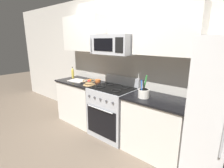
{
  "coord_description": "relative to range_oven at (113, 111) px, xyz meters",
  "views": [
    {
      "loc": [
        1.9,
        -1.56,
        1.75
      ],
      "look_at": [
        0.09,
        0.57,
        1.03
      ],
      "focal_mm": 27.37,
      "sensor_mm": 36.0,
      "label": 1
    }
  ],
  "objects": [
    {
      "name": "counter_right",
      "position": [
        0.87,
        -0.0,
        -0.02
      ],
      "size": [
        0.96,
        0.62,
        0.91
      ],
      "color": "silver",
      "rests_on": "ground"
    },
    {
      "name": "bottle_oil",
      "position": [
        -1.24,
        0.07,
        0.55
      ],
      "size": [
        0.06,
        0.06,
        0.25
      ],
      "color": "gold",
      "rests_on": "counter_left"
    },
    {
      "name": "wall_back",
      "position": [
        0.0,
        0.38,
        0.83
      ],
      "size": [
        8.0,
        0.1,
        2.6
      ],
      "primitive_type": "cube",
      "color": "beige",
      "rests_on": "ground"
    },
    {
      "name": "upper_cabinets_left",
      "position": [
        -0.9,
        0.16,
        1.41
      ],
      "size": [
        0.99,
        0.34,
        0.69
      ],
      "color": "silver"
    },
    {
      "name": "counter_left",
      "position": [
        -0.89,
        -0.0,
        -0.02
      ],
      "size": [
        1.0,
        0.62,
        0.91
      ],
      "color": "silver",
      "rests_on": "ground"
    },
    {
      "name": "range_oven",
      "position": [
        0.0,
        0.0,
        0.0
      ],
      "size": [
        0.76,
        0.67,
        1.09
      ],
      "color": "#B2B5BA",
      "rests_on": "ground"
    },
    {
      "name": "fruit_basket",
      "position": [
        -0.51,
        -0.1,
        0.49
      ],
      "size": [
        0.26,
        0.26,
        0.11
      ],
      "color": "#9E7A4C",
      "rests_on": "counter_left"
    },
    {
      "name": "prep_bowl",
      "position": [
        -0.55,
        0.17,
        0.46
      ],
      "size": [
        0.13,
        0.13,
        0.05
      ],
      "color": "#D1662D",
      "rests_on": "counter_left"
    },
    {
      "name": "microwave",
      "position": [
        -0.0,
        0.03,
        1.2
      ],
      "size": [
        0.75,
        0.44,
        0.33
      ],
      "color": "#B2B5BA"
    },
    {
      "name": "ground_plane",
      "position": [
        0.0,
        -0.7,
        -0.47
      ],
      "size": [
        16.0,
        16.0,
        0.0
      ],
      "primitive_type": "plane",
      "color": "#6B5B4C"
    },
    {
      "name": "upper_cabinets_right",
      "position": [
        0.87,
        0.16,
        1.41
      ],
      "size": [
        0.95,
        0.34,
        0.69
      ],
      "color": "silver"
    },
    {
      "name": "utensil_crock",
      "position": [
        0.68,
        -0.09,
        0.51
      ],
      "size": [
        0.17,
        0.17,
        0.34
      ],
      "color": "white",
      "rests_on": "counter_right"
    },
    {
      "name": "cutting_board",
      "position": [
        -0.93,
        -0.05,
        0.44
      ],
      "size": [
        0.39,
        0.32,
        0.02
      ],
      "primitive_type": "cube",
      "rotation": [
        0.0,
        0.0,
        0.14
      ],
      "color": "silver",
      "rests_on": "counter_left"
    }
  ]
}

